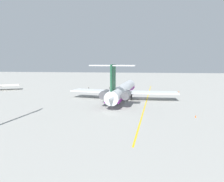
{
  "coord_description": "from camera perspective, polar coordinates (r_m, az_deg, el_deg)",
  "views": [
    {
      "loc": [
        -82.48,
        1.86,
        14.01
      ],
      "look_at": [
        -2.41,
        12.09,
        3.08
      ],
      "focal_mm": 35.27,
      "sensor_mm": 36.0,
      "label": 1
    }
  ],
  "objects": [
    {
      "name": "safety_cone_wingtip",
      "position": [
        104.84,
        16.95,
        -0.16
      ],
      "size": [
        0.4,
        0.4,
        0.55
      ],
      "primitive_type": "cone",
      "color": "#EA590F",
      "rests_on": "ground"
    },
    {
      "name": "safety_cone_nose",
      "position": [
        59.55,
        20.87,
        -6.14
      ],
      "size": [
        0.4,
        0.4,
        0.55
      ],
      "primitive_type": "cone",
      "color": "#EA590F",
      "rests_on": "ground"
    },
    {
      "name": "ground",
      "position": [
        83.68,
        8.45,
        -2.01
      ],
      "size": [
        382.66,
        382.66,
        0.0
      ],
      "primitive_type": "plane",
      "color": "#9E9E99"
    },
    {
      "name": "taxiway_centreline",
      "position": [
        81.33,
        9.0,
        -2.3
      ],
      "size": [
        91.02,
        7.46,
        0.01
      ],
      "primitive_type": "cube",
      "rotation": [
        0.0,
        0.0,
        -0.08
      ],
      "color": "gold",
      "rests_on": "ground"
    },
    {
      "name": "safety_cone_tail",
      "position": [
        103.11,
        13.05,
        -0.15
      ],
      "size": [
        0.4,
        0.4,
        0.55
      ],
      "primitive_type": "cone",
      "color": "#EA590F",
      "rests_on": "ground"
    },
    {
      "name": "ground_crew_near_tail",
      "position": [
        106.88,
        -0.69,
        0.76
      ],
      "size": [
        0.41,
        0.27,
        1.69
      ],
      "rotation": [
        0.0,
        0.0,
        1.27
      ],
      "color": "black",
      "rests_on": "ground"
    },
    {
      "name": "main_jetliner",
      "position": [
        79.75,
        2.66,
        0.19
      ],
      "size": [
        45.09,
        39.9,
        13.12
      ],
      "rotation": [
        0.0,
        0.0,
        -0.09
      ],
      "color": "silver",
      "rests_on": "ground"
    },
    {
      "name": "ground_crew_near_nose",
      "position": [
        106.52,
        -6.02,
        0.73
      ],
      "size": [
        0.42,
        0.29,
        1.8
      ],
      "rotation": [
        0.0,
        0.0,
        5.18
      ],
      "color": "black",
      "rests_on": "ground"
    }
  ]
}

